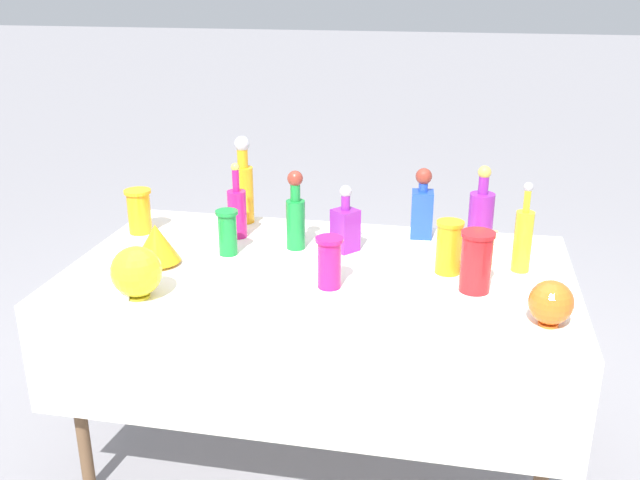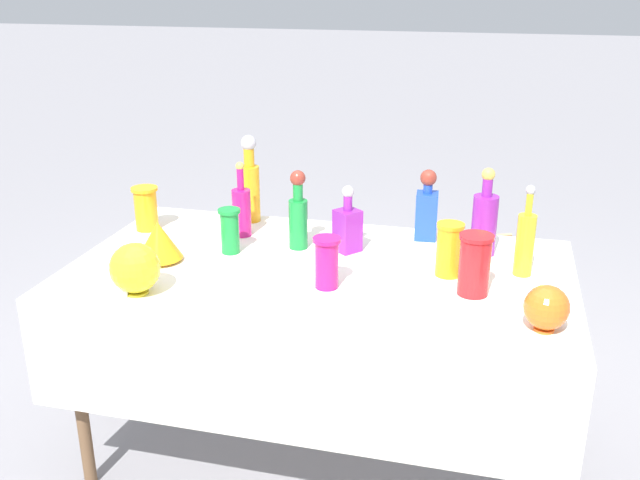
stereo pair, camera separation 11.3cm
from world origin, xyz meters
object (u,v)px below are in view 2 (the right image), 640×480
object	(u,v)px
tall_bottle_3	(298,215)
fluted_vase_0	(159,240)
slender_vase_0	(449,248)
cardboard_box_behind_left	(462,287)
tall_bottle_2	(525,241)
tall_bottle_4	(250,184)
square_decanter_0	(347,226)
square_decanter_1	(427,209)
slender_vase_1	(327,261)
slender_vase_2	(230,229)
round_bowl_0	(135,268)
tall_bottle_0	(242,210)
slender_vase_3	(475,263)
tall_bottle_1	(484,221)
round_bowl_1	(547,308)
slender_vase_4	(146,207)

from	to	relation	value
tall_bottle_3	fluted_vase_0	xyz separation A→B (m)	(-0.44, -0.24, -0.05)
slender_vase_0	cardboard_box_behind_left	world-z (taller)	slender_vase_0
tall_bottle_2	slender_vase_0	size ratio (longest dim) A/B	1.71
tall_bottle_4	slender_vase_0	world-z (taller)	tall_bottle_4
square_decanter_0	square_decanter_1	bearing A→B (deg)	36.85
tall_bottle_2	tall_bottle_3	distance (m)	0.80
square_decanter_1	slender_vase_1	xyz separation A→B (m)	(-0.26, -0.52, -0.03)
square_decanter_1	slender_vase_2	size ratio (longest dim) A/B	1.65
round_bowl_0	slender_vase_2	bearing A→B (deg)	68.25
tall_bottle_2	slender_vase_0	distance (m)	0.25
tall_bottle_0	slender_vase_3	size ratio (longest dim) A/B	1.46
tall_bottle_3	square_decanter_1	world-z (taller)	tall_bottle_3
tall_bottle_1	slender_vase_0	distance (m)	0.25
tall_bottle_0	fluted_vase_0	bearing A→B (deg)	-121.31
tall_bottle_3	fluted_vase_0	bearing A→B (deg)	-151.04
slender_vase_0	slender_vase_3	distance (m)	0.16
slender_vase_0	round_bowl_1	distance (m)	0.44
tall_bottle_0	slender_vase_2	bearing A→B (deg)	-83.39
fluted_vase_0	cardboard_box_behind_left	distance (m)	1.79
tall_bottle_0	slender_vase_1	world-z (taller)	tall_bottle_0
square_decanter_1	tall_bottle_1	bearing A→B (deg)	-25.70
square_decanter_1	cardboard_box_behind_left	size ratio (longest dim) A/B	0.45
tall_bottle_1	round_bowl_1	xyz separation A→B (m)	(0.19, -0.56, -0.05)
tall_bottle_2	slender_vase_3	bearing A→B (deg)	-127.88
tall_bottle_0	square_decanter_0	distance (m)	0.43
tall_bottle_0	square_decanter_1	distance (m)	0.70
slender_vase_4	round_bowl_1	size ratio (longest dim) A/B	1.26
tall_bottle_1	slender_vase_4	xyz separation A→B (m)	(-1.29, -0.06, -0.03)
tall_bottle_3	fluted_vase_0	world-z (taller)	tall_bottle_3
fluted_vase_0	tall_bottle_0	bearing A→B (deg)	58.69
slender_vase_3	round_bowl_0	size ratio (longest dim) A/B	1.19
tall_bottle_0	tall_bottle_4	distance (m)	0.18
round_bowl_1	tall_bottle_3	bearing A→B (deg)	152.19
tall_bottle_1	round_bowl_1	size ratio (longest dim) A/B	2.34
fluted_vase_0	cardboard_box_behind_left	bearing A→B (deg)	53.17
tall_bottle_1	round_bowl_1	distance (m)	0.59
tall_bottle_0	square_decanter_0	xyz separation A→B (m)	(0.42, -0.06, -0.01)
slender_vase_3	slender_vase_4	size ratio (longest dim) A/B	1.15
cardboard_box_behind_left	round_bowl_1	bearing A→B (deg)	-79.47
slender_vase_1	slender_vase_3	world-z (taller)	slender_vase_3
tall_bottle_4	slender_vase_0	size ratio (longest dim) A/B	1.94
cardboard_box_behind_left	round_bowl_0	bearing A→B (deg)	-120.63
round_bowl_1	tall_bottle_1	bearing A→B (deg)	109.28
slender_vase_3	slender_vase_4	bearing A→B (deg)	166.98
slender_vase_3	slender_vase_1	bearing A→B (deg)	-172.02
slender_vase_3	tall_bottle_3	bearing A→B (deg)	158.68
tall_bottle_4	square_decanter_0	size ratio (longest dim) A/B	1.44
tall_bottle_0	square_decanter_1	world-z (taller)	tall_bottle_0
tall_bottle_4	slender_vase_3	bearing A→B (deg)	-28.46
tall_bottle_1	fluted_vase_0	bearing A→B (deg)	-162.32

